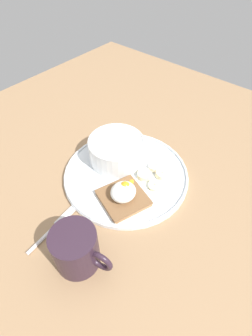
# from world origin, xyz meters

# --- Properties ---
(ground_plane) EXTENTS (1.20, 1.20, 0.02)m
(ground_plane) POSITION_xyz_m (0.00, 0.00, 0.01)
(ground_plane) COLOR #977451
(ground_plane) RESTS_ON ground
(plate) EXTENTS (0.31, 0.31, 0.02)m
(plate) POSITION_xyz_m (0.00, 0.00, 0.03)
(plate) COLOR white
(plate) RESTS_ON ground_plane
(oatmeal_bowl) EXTENTS (0.14, 0.14, 0.06)m
(oatmeal_bowl) POSITION_xyz_m (0.02, 0.05, 0.06)
(oatmeal_bowl) COLOR white
(oatmeal_bowl) RESTS_ON plate
(toast_slice) EXTENTS (0.12, 0.12, 0.01)m
(toast_slice) POSITION_xyz_m (-0.06, -0.05, 0.04)
(toast_slice) COLOR brown
(toast_slice) RESTS_ON plate
(poached_egg) EXTENTS (0.08, 0.05, 0.04)m
(poached_egg) POSITION_xyz_m (-0.06, -0.05, 0.06)
(poached_egg) COLOR white
(poached_egg) RESTS_ON toast_slice
(banana_slice_front) EXTENTS (0.05, 0.05, 0.01)m
(banana_slice_front) POSITION_xyz_m (0.02, -0.04, 0.04)
(banana_slice_front) COLOR #F2ECB6
(banana_slice_front) RESTS_ON plate
(banana_slice_left) EXTENTS (0.04, 0.04, 0.02)m
(banana_slice_left) POSITION_xyz_m (0.06, -0.05, 0.04)
(banana_slice_left) COLOR #FCE9C8
(banana_slice_left) RESTS_ON plate
(banana_slice_back) EXTENTS (0.05, 0.05, 0.01)m
(banana_slice_back) POSITION_xyz_m (0.05, -0.07, 0.04)
(banana_slice_back) COLOR beige
(banana_slice_back) RESTS_ON plate
(banana_slice_right) EXTENTS (0.03, 0.03, 0.01)m
(banana_slice_right) POSITION_xyz_m (0.01, -0.08, 0.04)
(banana_slice_right) COLOR beige
(banana_slice_right) RESTS_ON plate
(coffee_mug) EXTENTS (0.08, 0.12, 0.09)m
(coffee_mug) POSITION_xyz_m (-0.22, -0.07, 0.07)
(coffee_mug) COLOR #2F1E2C
(coffee_mug) RESTS_ON ground_plane
(knife) EXTENTS (0.15, 0.02, 0.01)m
(knife) POSITION_xyz_m (-0.21, 0.02, 0.02)
(knife) COLOR silver
(knife) RESTS_ON ground_plane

